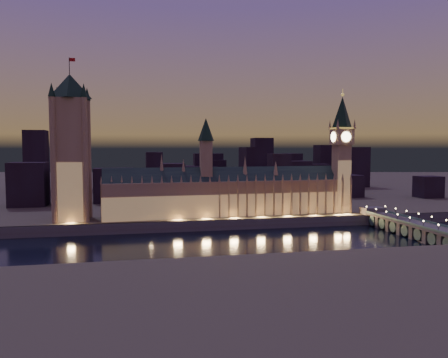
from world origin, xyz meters
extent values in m
plane|color=black|center=(0.00, 0.00, 0.00)|extent=(2000.00, 2000.00, 0.00)
cube|color=brown|center=(0.00, 520.00, 4.00)|extent=(2000.00, 960.00, 8.00)
cube|color=#4D4341|center=(0.00, 41.00, 4.00)|extent=(2000.00, 2.50, 8.00)
cube|color=#906B4C|center=(11.81, 62.00, 22.00)|extent=(200.75, 29.89, 28.00)
cube|color=tan|center=(11.81, 51.75, 17.00)|extent=(200.00, 0.50, 18.00)
cube|color=black|center=(11.81, 62.00, 39.00)|extent=(200.56, 26.16, 16.26)
cube|color=#906B4C|center=(-8.19, 62.00, 52.00)|extent=(9.00, 9.00, 32.00)
cone|color=black|center=(-8.19, 62.00, 77.00)|extent=(13.00, 13.00, 18.00)
cube|color=#906B4C|center=(-88.19, 51.40, 22.00)|extent=(1.20, 1.20, 28.00)
cone|color=#906B4C|center=(-88.19, 52.00, 39.00)|extent=(2.00, 2.00, 6.00)
cube|color=#906B4C|center=(-80.79, 51.40, 22.00)|extent=(1.20, 1.20, 28.00)
cone|color=#906B4C|center=(-80.79, 52.00, 39.00)|extent=(2.00, 2.00, 6.00)
cube|color=#906B4C|center=(-73.38, 51.40, 22.00)|extent=(1.20, 1.20, 28.00)
cone|color=#906B4C|center=(-73.38, 52.00, 39.00)|extent=(2.00, 2.00, 6.00)
cube|color=#906B4C|center=(-65.97, 51.40, 22.00)|extent=(1.20, 1.20, 28.00)
cone|color=#906B4C|center=(-65.97, 52.00, 39.00)|extent=(2.00, 2.00, 6.00)
cube|color=#906B4C|center=(-58.56, 51.40, 22.00)|extent=(1.20, 1.20, 28.00)
cone|color=#906B4C|center=(-58.56, 52.00, 39.00)|extent=(2.00, 2.00, 6.00)
cube|color=#906B4C|center=(-51.16, 51.40, 22.00)|extent=(1.20, 1.20, 28.00)
cone|color=#906B4C|center=(-51.16, 52.00, 39.00)|extent=(2.00, 2.00, 6.00)
cube|color=#906B4C|center=(-43.75, 51.40, 22.00)|extent=(1.20, 1.20, 28.00)
cone|color=#906B4C|center=(-43.75, 52.00, 39.00)|extent=(2.00, 2.00, 6.00)
cube|color=#906B4C|center=(-36.34, 51.40, 22.00)|extent=(1.20, 1.20, 28.00)
cone|color=#906B4C|center=(-36.34, 52.00, 39.00)|extent=(2.00, 2.00, 6.00)
cube|color=#906B4C|center=(-28.93, 51.40, 22.00)|extent=(1.20, 1.20, 28.00)
cone|color=#906B4C|center=(-28.93, 52.00, 39.00)|extent=(2.00, 2.00, 6.00)
cube|color=#906B4C|center=(-21.53, 51.40, 22.00)|extent=(1.20, 1.20, 28.00)
cone|color=#906B4C|center=(-21.53, 52.00, 39.00)|extent=(2.00, 2.00, 6.00)
cube|color=#906B4C|center=(-14.12, 51.40, 22.00)|extent=(1.20, 1.20, 28.00)
cone|color=#906B4C|center=(-14.12, 52.00, 39.00)|extent=(2.00, 2.00, 6.00)
cube|color=#906B4C|center=(-6.71, 51.40, 22.00)|extent=(1.20, 1.20, 28.00)
cone|color=#906B4C|center=(-6.71, 52.00, 39.00)|extent=(2.00, 2.00, 6.00)
cube|color=#906B4C|center=(0.69, 51.40, 22.00)|extent=(1.20, 1.20, 28.00)
cone|color=#906B4C|center=(0.69, 52.00, 39.00)|extent=(2.00, 2.00, 6.00)
cube|color=#906B4C|center=(8.10, 51.40, 22.00)|extent=(1.20, 1.20, 28.00)
cone|color=#906B4C|center=(8.10, 52.00, 39.00)|extent=(2.00, 2.00, 6.00)
cube|color=#906B4C|center=(15.51, 51.40, 22.00)|extent=(1.20, 1.20, 28.00)
cone|color=#906B4C|center=(15.51, 52.00, 39.00)|extent=(2.00, 2.00, 6.00)
cube|color=#906B4C|center=(22.92, 51.40, 22.00)|extent=(1.20, 1.20, 28.00)
cone|color=#906B4C|center=(22.92, 52.00, 39.00)|extent=(2.00, 2.00, 6.00)
cube|color=#906B4C|center=(30.32, 51.40, 22.00)|extent=(1.20, 1.20, 28.00)
cone|color=#906B4C|center=(30.32, 52.00, 39.00)|extent=(2.00, 2.00, 6.00)
cube|color=#906B4C|center=(37.73, 51.40, 22.00)|extent=(1.20, 1.20, 28.00)
cone|color=#906B4C|center=(37.73, 52.00, 39.00)|extent=(2.00, 2.00, 6.00)
cube|color=#906B4C|center=(45.14, 51.40, 22.00)|extent=(1.20, 1.20, 28.00)
cone|color=#906B4C|center=(45.14, 52.00, 39.00)|extent=(2.00, 2.00, 6.00)
cube|color=#906B4C|center=(52.55, 51.40, 22.00)|extent=(1.20, 1.20, 28.00)
cone|color=#906B4C|center=(52.55, 52.00, 39.00)|extent=(2.00, 2.00, 6.00)
cube|color=#906B4C|center=(59.95, 51.40, 22.00)|extent=(1.20, 1.20, 28.00)
cone|color=#906B4C|center=(59.95, 52.00, 39.00)|extent=(2.00, 2.00, 6.00)
cube|color=#906B4C|center=(67.36, 51.40, 22.00)|extent=(1.20, 1.20, 28.00)
cone|color=#906B4C|center=(67.36, 52.00, 39.00)|extent=(2.00, 2.00, 6.00)
cube|color=#906B4C|center=(74.77, 51.40, 22.00)|extent=(1.20, 1.20, 28.00)
cone|color=#906B4C|center=(74.77, 52.00, 39.00)|extent=(2.00, 2.00, 6.00)
cube|color=#906B4C|center=(82.18, 51.40, 22.00)|extent=(1.20, 1.20, 28.00)
cone|color=#906B4C|center=(82.18, 52.00, 39.00)|extent=(2.00, 2.00, 6.00)
cube|color=#906B4C|center=(89.58, 51.40, 22.00)|extent=(1.20, 1.20, 28.00)
cone|color=#906B4C|center=(89.58, 52.00, 39.00)|extent=(2.00, 2.00, 6.00)
cube|color=#906B4C|center=(96.99, 51.40, 22.00)|extent=(1.20, 1.20, 28.00)
cone|color=#906B4C|center=(96.99, 52.00, 39.00)|extent=(2.00, 2.00, 6.00)
cube|color=#906B4C|center=(104.40, 51.40, 22.00)|extent=(1.20, 1.20, 28.00)
cone|color=#906B4C|center=(104.40, 52.00, 39.00)|extent=(2.00, 2.00, 6.00)
cube|color=#906B4C|center=(111.81, 51.40, 22.00)|extent=(1.20, 1.20, 28.00)
cone|color=#906B4C|center=(111.81, 52.00, 39.00)|extent=(2.00, 2.00, 6.00)
cone|color=#906B4C|center=(-43.19, 62.00, 49.00)|extent=(4.40, 4.40, 18.00)
cone|color=#906B4C|center=(-26.19, 62.00, 47.00)|extent=(4.40, 4.40, 14.00)
cone|color=#906B4C|center=(23.81, 62.00, 48.00)|extent=(4.40, 4.40, 16.00)
cone|color=#906B4C|center=(49.81, 62.00, 46.00)|extent=(4.40, 4.40, 12.00)
cube|color=#906B4C|center=(-110.00, 62.00, 53.42)|extent=(22.62, 22.62, 90.84)
cube|color=tan|center=(-110.00, 50.80, 30.00)|extent=(22.00, 0.50, 44.00)
cone|color=black|center=(-110.00, 62.00, 107.84)|extent=(31.68, 31.68, 18.00)
cylinder|color=black|center=(-110.00, 62.00, 122.84)|extent=(0.50, 0.50, 12.00)
cube|color=#AC0E10|center=(-107.80, 62.00, 127.34)|extent=(4.00, 0.15, 2.50)
cylinder|color=#906B4C|center=(-121.00, 51.00, 53.42)|extent=(4.40, 4.40, 90.84)
cone|color=black|center=(-121.00, 51.00, 103.84)|extent=(5.20, 5.20, 10.00)
cylinder|color=#906B4C|center=(-121.00, 73.00, 53.42)|extent=(4.40, 4.40, 90.84)
cone|color=black|center=(-121.00, 73.00, 103.84)|extent=(5.20, 5.20, 10.00)
cylinder|color=#906B4C|center=(-99.00, 51.00, 53.42)|extent=(4.40, 4.40, 90.84)
cone|color=black|center=(-99.00, 51.00, 103.84)|extent=(5.20, 5.20, 10.00)
cylinder|color=#906B4C|center=(-99.00, 73.00, 53.42)|extent=(4.40, 4.40, 90.84)
cone|color=black|center=(-99.00, 73.00, 103.84)|extent=(5.20, 5.20, 10.00)
cube|color=#906B4C|center=(108.00, 62.00, 36.52)|extent=(12.55, 12.55, 57.04)
cube|color=tan|center=(108.00, 55.80, 30.00)|extent=(12.00, 0.50, 44.00)
cube|color=#906B4C|center=(108.00, 62.00, 71.68)|extent=(15.00, 15.00, 13.30)
cube|color=#F2C64C|center=(108.00, 62.00, 78.93)|extent=(15.75, 15.75, 1.20)
cone|color=black|center=(108.00, 62.00, 92.53)|extent=(18.00, 18.00, 26.00)
sphere|color=#F2C64C|center=(108.00, 62.00, 107.03)|extent=(2.80, 2.80, 2.80)
cylinder|color=#F2C64C|center=(108.00, 62.00, 109.53)|extent=(0.40, 0.40, 5.00)
cylinder|color=#FFF2BF|center=(108.00, 54.25, 71.68)|extent=(8.40, 0.50, 8.40)
cylinder|color=#FFF2BF|center=(108.00, 69.75, 71.68)|extent=(8.40, 0.50, 8.40)
cylinder|color=#FFF2BF|center=(100.25, 62.00, 71.68)|extent=(0.50, 8.40, 8.40)
cylinder|color=#FFF2BF|center=(115.75, 62.00, 71.68)|extent=(0.50, 8.40, 8.40)
cone|color=#906B4C|center=(100.50, 54.50, 82.33)|extent=(2.60, 2.60, 8.00)
cone|color=#906B4C|center=(100.50, 69.50, 82.33)|extent=(2.60, 2.60, 8.00)
cone|color=#906B4C|center=(115.50, 54.50, 82.33)|extent=(2.60, 2.60, 8.00)
cone|color=#906B4C|center=(115.50, 69.50, 82.33)|extent=(2.60, 2.60, 8.00)
cube|color=#4D4341|center=(128.12, -10.00, 9.50)|extent=(17.62, 100.00, 1.60)
cube|color=#305557|center=(119.71, -10.00, 10.90)|extent=(0.80, 100.00, 1.60)
cube|color=#305557|center=(136.53, -10.00, 10.90)|extent=(0.80, 100.00, 1.60)
cube|color=#4D4341|center=(128.12, 45.00, 8.75)|extent=(17.62, 12.00, 9.50)
cylinder|color=black|center=(119.71, -45.71, 12.70)|extent=(0.30, 0.30, 4.40)
sphere|color=#FFD88C|center=(119.71, -45.71, 15.00)|extent=(1.00, 1.00, 1.00)
cube|color=#4D4341|center=(128.12, -31.43, 4.35)|extent=(15.86, 4.00, 9.50)
cylinder|color=black|center=(119.71, -31.43, 12.70)|extent=(0.30, 0.30, 4.40)
sphere|color=#FFD88C|center=(119.71, -31.43, 15.00)|extent=(1.00, 1.00, 1.00)
cylinder|color=black|center=(136.53, -31.43, 12.70)|extent=(0.30, 0.30, 4.40)
sphere|color=#FFD88C|center=(136.53, -31.43, 15.00)|extent=(1.00, 1.00, 1.00)
cube|color=#4D4341|center=(128.12, -17.14, 4.35)|extent=(15.86, 4.00, 9.50)
cylinder|color=black|center=(119.71, -17.14, 12.70)|extent=(0.30, 0.30, 4.40)
sphere|color=#FFD88C|center=(119.71, -17.14, 15.00)|extent=(1.00, 1.00, 1.00)
cylinder|color=black|center=(136.53, -17.14, 12.70)|extent=(0.30, 0.30, 4.40)
sphere|color=#FFD88C|center=(136.53, -17.14, 15.00)|extent=(1.00, 1.00, 1.00)
cube|color=#4D4341|center=(128.12, -2.86, 4.35)|extent=(15.86, 4.00, 9.50)
cylinder|color=black|center=(119.71, -2.86, 12.70)|extent=(0.30, 0.30, 4.40)
sphere|color=#FFD88C|center=(119.71, -2.86, 15.00)|extent=(1.00, 1.00, 1.00)
cylinder|color=black|center=(136.53, -2.86, 12.70)|extent=(0.30, 0.30, 4.40)
sphere|color=#FFD88C|center=(136.53, -2.86, 15.00)|extent=(1.00, 1.00, 1.00)
cube|color=#4D4341|center=(128.12, 11.43, 4.35)|extent=(15.86, 4.00, 9.50)
cylinder|color=black|center=(119.71, 11.43, 12.70)|extent=(0.30, 0.30, 4.40)
sphere|color=#FFD88C|center=(119.71, 11.43, 15.00)|extent=(1.00, 1.00, 1.00)
cylinder|color=black|center=(136.53, 11.43, 12.70)|extent=(0.30, 0.30, 4.40)
sphere|color=#FFD88C|center=(136.53, 11.43, 15.00)|extent=(1.00, 1.00, 1.00)
cube|color=#4D4341|center=(128.12, 25.71, 4.35)|extent=(15.86, 4.00, 9.50)
cylinder|color=black|center=(119.71, 25.71, 12.70)|extent=(0.30, 0.30, 4.40)
sphere|color=#FFD88C|center=(119.71, 25.71, 15.00)|extent=(1.00, 1.00, 1.00)
cylinder|color=black|center=(136.53, 25.71, 12.70)|extent=(0.30, 0.30, 4.40)
sphere|color=#FFD88C|center=(136.53, 25.71, 15.00)|extent=(1.00, 1.00, 1.00)
cube|color=#4D4341|center=(128.12, 40.00, 4.35)|extent=(15.86, 4.00, 9.50)
cylinder|color=black|center=(119.71, 40.00, 12.70)|extent=(0.30, 0.30, 4.40)
sphere|color=#FFD88C|center=(119.71, 40.00, 15.00)|extent=(1.00, 1.00, 1.00)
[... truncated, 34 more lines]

